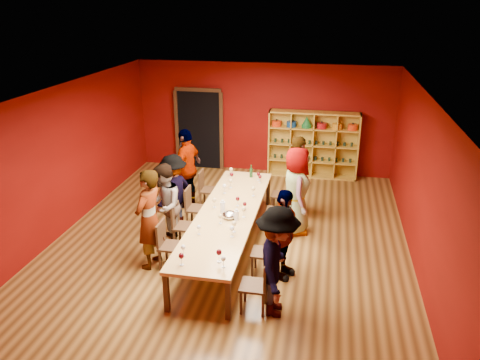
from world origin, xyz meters
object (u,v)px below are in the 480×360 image
person_left_3 (174,191)px  person_right_0 (277,262)px  chair_person_left_3 (193,206)px  chair_person_right_1 (268,250)px  shelving_unit (313,141)px  person_left_2 (164,206)px  chair_person_right_4 (284,192)px  wine_bottle (251,173)px  tasting_table (228,215)px  chair_person_left_1 (167,242)px  person_right_4 (299,176)px  spittoon_bowl (229,215)px  chair_person_right_3 (280,208)px  chair_person_right_0 (259,283)px  person_left_1 (149,219)px  person_right_3 (296,191)px  chair_person_left_4 (206,187)px  person_right_1 (283,234)px  person_left_4 (187,168)px

person_left_3 → person_right_0: size_ratio=0.89×
chair_person_left_3 → chair_person_right_1: bearing=-40.1°
shelving_unit → person_left_2: (-2.62, -4.44, -0.15)m
chair_person_right_4 → wine_bottle: (-0.79, 0.15, 0.37)m
person_right_0 → wine_bottle: (-1.06, 3.80, -0.03)m
tasting_table → chair_person_left_1: (-0.91, -0.92, -0.20)m
shelving_unit → person_right_4: bearing=-94.2°
shelving_unit → person_left_3: bearing=-127.0°
person_right_0 → spittoon_bowl: person_right_0 is taller
chair_person_right_4 → wine_bottle: bearing=169.2°
chair_person_left_3 → chair_person_right_3: same height
chair_person_left_3 → chair_person_right_0: 3.14m
shelving_unit → chair_person_right_0: (-0.49, -6.16, -0.49)m
person_left_1 → chair_person_left_1: bearing=100.8°
chair_person_right_1 → wine_bottle: bearing=106.0°
person_right_0 → chair_person_right_4: size_ratio=2.00×
person_left_3 → tasting_table: bearing=80.1°
person_left_2 → person_right_3: size_ratio=0.91×
chair_person_left_4 → wine_bottle: bearing=11.1°
chair_person_right_4 → person_right_4: person_right_4 is taller
chair_person_left_3 → person_right_0: bearing=-50.8°
chair_person_left_4 → person_right_1: (2.06, -2.57, 0.33)m
spittoon_bowl → person_left_4: bearing=125.8°
person_right_0 → chair_person_right_3: size_ratio=2.00×
person_left_2 → person_right_4: person_right_4 is taller
shelving_unit → chair_person_right_4: size_ratio=2.70×
chair_person_right_4 → person_left_4: bearing=-178.7°
person_left_1 → chair_person_right_1: person_left_1 is taller
chair_person_right_1 → chair_person_right_4: size_ratio=1.00×
chair_person_left_4 → chair_person_right_0: same height
chair_person_left_3 → person_right_1: bearing=-36.6°
person_right_3 → wine_bottle: person_right_3 is taller
chair_person_left_4 → person_right_1: bearing=-51.2°
person_left_2 → person_left_4: bearing=167.8°
chair_person_left_4 → chair_person_right_3: same height
chair_person_right_4 → person_left_3: bearing=-154.0°
person_left_4 → chair_person_right_3: 2.44m
chair_person_left_4 → person_left_2: bearing=-99.6°
tasting_table → person_right_0: size_ratio=2.52×
chair_person_right_0 → person_right_3: size_ratio=0.48×
person_left_4 → chair_person_right_0: person_left_4 is taller
person_right_0 → chair_person_left_3: bearing=35.8°
shelving_unit → chair_person_left_4: 3.49m
chair_person_right_4 → person_right_0: bearing=-85.8°
chair_person_right_3 → chair_person_right_4: size_ratio=1.00×
chair_person_left_3 → person_left_3: 0.51m
tasting_table → person_right_1: size_ratio=2.74×
tasting_table → shelving_unit: (1.40, 4.32, 0.28)m
chair_person_left_1 → person_right_3: size_ratio=0.48×
person_left_2 → chair_person_left_4: person_left_2 is taller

